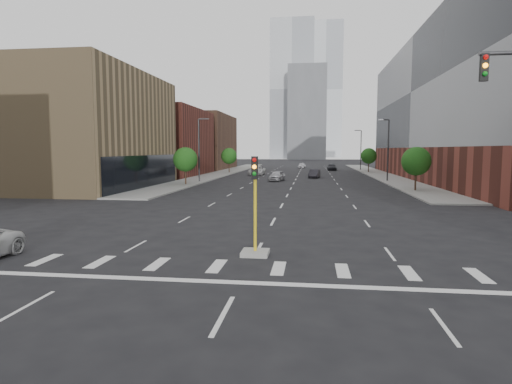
% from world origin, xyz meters
% --- Properties ---
extents(ground, '(400.00, 400.00, 0.00)m').
position_xyz_m(ground, '(0.00, 0.00, 0.00)').
color(ground, black).
rests_on(ground, ground).
extents(sidewalk_left_far, '(5.00, 92.00, 0.15)m').
position_xyz_m(sidewalk_left_far, '(-15.00, 74.00, 0.07)').
color(sidewalk_left_far, gray).
rests_on(sidewalk_left_far, ground).
extents(sidewalk_right_far, '(5.00, 92.00, 0.15)m').
position_xyz_m(sidewalk_right_far, '(15.00, 74.00, 0.07)').
color(sidewalk_right_far, gray).
rests_on(sidewalk_right_far, ground).
extents(building_left_mid, '(20.00, 24.00, 14.00)m').
position_xyz_m(building_left_mid, '(-27.50, 40.00, 7.00)').
color(building_left_mid, '#947A53').
rests_on(building_left_mid, ground).
extents(building_left_far_a, '(20.00, 22.00, 12.00)m').
position_xyz_m(building_left_far_a, '(-27.50, 66.00, 6.00)').
color(building_left_far_a, brown).
rests_on(building_left_far_a, ground).
extents(building_left_far_b, '(20.00, 24.00, 13.00)m').
position_xyz_m(building_left_far_b, '(-27.50, 92.00, 6.50)').
color(building_left_far_b, brown).
rests_on(building_left_far_b, ground).
extents(building_right_main, '(24.00, 70.00, 22.00)m').
position_xyz_m(building_right_main, '(29.50, 60.00, 11.00)').
color(building_right_main, brown).
rests_on(building_right_main, ground).
extents(tower_left, '(22.00, 22.00, 70.00)m').
position_xyz_m(tower_left, '(-8.00, 220.00, 35.00)').
color(tower_left, '#B2B7BC').
rests_on(tower_left, ground).
extents(tower_right, '(20.00, 20.00, 80.00)m').
position_xyz_m(tower_right, '(10.00, 260.00, 40.00)').
color(tower_right, '#B2B7BC').
rests_on(tower_right, ground).
extents(tower_mid, '(18.00, 18.00, 44.00)m').
position_xyz_m(tower_mid, '(0.00, 200.00, 22.00)').
color(tower_mid, slate).
rests_on(tower_mid, ground).
extents(median_traffic_signal, '(1.20, 1.20, 4.40)m').
position_xyz_m(median_traffic_signal, '(0.00, 8.97, 0.97)').
color(median_traffic_signal, '#999993').
rests_on(median_traffic_signal, ground).
extents(streetlight_right_a, '(1.60, 0.22, 9.07)m').
position_xyz_m(streetlight_right_a, '(13.41, 55.00, 5.01)').
color(streetlight_right_a, '#2D2D30').
rests_on(streetlight_right_a, ground).
extents(streetlight_right_b, '(1.60, 0.22, 9.07)m').
position_xyz_m(streetlight_right_b, '(13.41, 90.00, 5.01)').
color(streetlight_right_b, '#2D2D30').
rests_on(streetlight_right_b, ground).
extents(streetlight_left, '(1.60, 0.22, 9.07)m').
position_xyz_m(streetlight_left, '(-13.41, 50.00, 5.01)').
color(streetlight_left, '#2D2D30').
rests_on(streetlight_left, ground).
extents(tree_left_near, '(3.20, 3.20, 4.85)m').
position_xyz_m(tree_left_near, '(-14.00, 45.00, 3.39)').
color(tree_left_near, '#382619').
rests_on(tree_left_near, ground).
extents(tree_left_far, '(3.20, 3.20, 4.85)m').
position_xyz_m(tree_left_far, '(-14.00, 75.00, 3.39)').
color(tree_left_far, '#382619').
rests_on(tree_left_far, ground).
extents(tree_right_near, '(3.20, 3.20, 4.85)m').
position_xyz_m(tree_right_near, '(14.00, 40.00, 3.39)').
color(tree_right_near, '#382619').
rests_on(tree_right_near, ground).
extents(tree_right_far, '(3.20, 3.20, 4.85)m').
position_xyz_m(tree_right_far, '(14.00, 80.00, 3.39)').
color(tree_right_far, '#382619').
rests_on(tree_right_far, ground).
extents(car_near_left, '(2.55, 4.73, 1.53)m').
position_xyz_m(car_near_left, '(-2.70, 54.41, 0.77)').
color(car_near_left, '#A7A8AC').
rests_on(car_near_left, ground).
extents(car_mid_right, '(2.05, 4.48, 1.42)m').
position_xyz_m(car_mid_right, '(2.93, 62.03, 0.71)').
color(car_mid_right, black).
rests_on(car_mid_right, ground).
extents(car_far_left, '(2.86, 5.83, 1.59)m').
position_xyz_m(car_far_left, '(-7.54, 68.94, 0.80)').
color(car_far_left, '#B6B6B6').
rests_on(car_far_left, ground).
extents(car_deep_right, '(2.11, 5.02, 1.45)m').
position_xyz_m(car_deep_right, '(7.02, 88.03, 0.72)').
color(car_deep_right, '#222328').
rests_on(car_deep_right, ground).
extents(car_distant, '(2.12, 4.14, 1.35)m').
position_xyz_m(car_distant, '(0.03, 99.65, 0.68)').
color(car_distant, silver).
rests_on(car_distant, ground).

